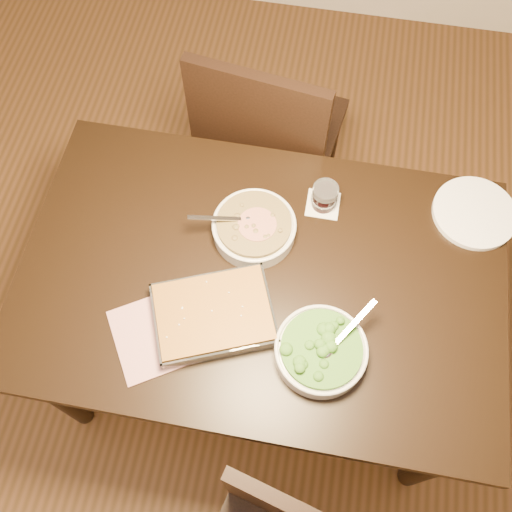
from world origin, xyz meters
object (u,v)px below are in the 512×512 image
(broccoli_bowl, at_px, (321,351))
(wine_tumbler, at_px, (325,196))
(stew_bowl, at_px, (254,227))
(dinner_plate, at_px, (474,213))
(baking_dish, at_px, (214,315))
(table, at_px, (261,289))
(chair_far, at_px, (268,138))

(broccoli_bowl, bearing_deg, wine_tumbler, 96.28)
(stew_bowl, xyz_separation_m, dinner_plate, (0.64, 0.18, -0.03))
(stew_bowl, bearing_deg, baking_dish, -101.85)
(stew_bowl, relative_size, baking_dish, 0.70)
(table, relative_size, broccoli_bowl, 5.43)
(chair_far, bearing_deg, broccoli_bowl, 117.47)
(stew_bowl, relative_size, chair_far, 0.27)
(table, xyz_separation_m, broccoli_bowl, (0.20, -0.20, 0.13))
(broccoli_bowl, distance_m, chair_far, 0.91)
(broccoli_bowl, xyz_separation_m, baking_dish, (-0.30, 0.05, -0.01))
(table, relative_size, dinner_plate, 5.54)
(stew_bowl, height_order, chair_far, chair_far)
(table, height_order, broccoli_bowl, broccoli_bowl)
(baking_dish, bearing_deg, broccoli_bowl, -31.49)
(baking_dish, relative_size, chair_far, 0.39)
(broccoli_bowl, bearing_deg, table, 134.45)
(baking_dish, distance_m, dinner_plate, 0.85)
(wine_tumbler, height_order, chair_far, chair_far)
(table, bearing_deg, stew_bowl, 108.41)
(table, height_order, chair_far, chair_far)
(broccoli_bowl, xyz_separation_m, wine_tumbler, (-0.05, 0.47, 0.01))
(broccoli_bowl, xyz_separation_m, dinner_plate, (0.40, 0.52, -0.03))
(chair_far, bearing_deg, dinner_plate, 163.76)
(table, bearing_deg, chair_far, 97.83)
(stew_bowl, bearing_deg, broccoli_bowl, -54.25)
(dinner_plate, xyz_separation_m, chair_far, (-0.69, 0.32, -0.20))
(baking_dish, height_order, wine_tumbler, wine_tumbler)
(stew_bowl, height_order, baking_dish, stew_bowl)
(broccoli_bowl, bearing_deg, stew_bowl, 125.75)
(stew_bowl, distance_m, baking_dish, 0.29)
(table, xyz_separation_m, dinner_plate, (0.60, 0.32, 0.10))
(broccoli_bowl, xyz_separation_m, chair_far, (-0.28, 0.84, -0.23))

